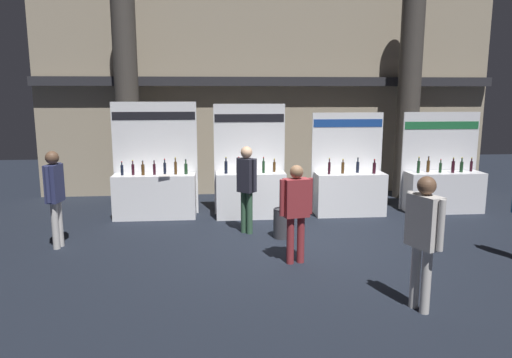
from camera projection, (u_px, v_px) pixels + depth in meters
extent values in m
plane|color=black|center=(297.00, 248.00, 8.66)|extent=(24.74, 24.74, 0.00)
cube|color=tan|center=(267.00, 92.00, 13.02)|extent=(12.37, 0.25, 5.61)
cube|color=#2D2D33|center=(269.00, 82.00, 12.67)|extent=(12.37, 0.20, 0.24)
cylinder|color=#423D38|center=(127.00, 99.00, 11.84)|extent=(0.58, 0.58, 5.25)
cylinder|color=#423D38|center=(409.00, 99.00, 12.45)|extent=(0.58, 0.58, 5.25)
cube|color=white|center=(155.00, 196.00, 10.70)|extent=(1.82, 0.60, 0.99)
cube|color=white|center=(156.00, 159.00, 10.89)|extent=(1.91, 0.04, 2.59)
cube|color=black|center=(154.00, 116.00, 10.69)|extent=(1.85, 0.01, 0.18)
cylinder|color=black|center=(122.00, 170.00, 10.50)|extent=(0.06, 0.06, 0.23)
cylinder|color=black|center=(122.00, 164.00, 10.47)|extent=(0.03, 0.03, 0.07)
cylinder|color=red|center=(122.00, 162.00, 10.46)|extent=(0.03, 0.03, 0.02)
cylinder|color=black|center=(133.00, 170.00, 10.53)|extent=(0.06, 0.06, 0.24)
cylinder|color=black|center=(133.00, 163.00, 10.50)|extent=(0.03, 0.03, 0.08)
cylinder|color=gold|center=(133.00, 160.00, 10.49)|extent=(0.03, 0.03, 0.02)
cylinder|color=#472D14|center=(143.00, 170.00, 10.51)|extent=(0.07, 0.07, 0.24)
cylinder|color=#472D14|center=(143.00, 163.00, 10.48)|extent=(0.03, 0.03, 0.07)
cylinder|color=black|center=(143.00, 161.00, 10.48)|extent=(0.03, 0.03, 0.02)
cylinder|color=black|center=(154.00, 169.00, 10.55)|extent=(0.06, 0.06, 0.24)
cylinder|color=black|center=(154.00, 163.00, 10.52)|extent=(0.03, 0.03, 0.06)
cylinder|color=black|center=(154.00, 161.00, 10.52)|extent=(0.03, 0.03, 0.02)
cylinder|color=black|center=(165.00, 169.00, 10.56)|extent=(0.06, 0.06, 0.27)
cylinder|color=black|center=(165.00, 161.00, 10.53)|extent=(0.03, 0.03, 0.08)
cylinder|color=red|center=(164.00, 159.00, 10.52)|extent=(0.03, 0.03, 0.02)
cylinder|color=#472D14|center=(176.00, 168.00, 10.61)|extent=(0.06, 0.06, 0.28)
cylinder|color=#472D14|center=(175.00, 160.00, 10.57)|extent=(0.03, 0.03, 0.09)
cylinder|color=gold|center=(175.00, 158.00, 10.56)|extent=(0.03, 0.03, 0.02)
cylinder|color=#19381E|center=(186.00, 169.00, 10.65)|extent=(0.07, 0.07, 0.23)
cylinder|color=#19381E|center=(186.00, 162.00, 10.63)|extent=(0.03, 0.03, 0.08)
cylinder|color=black|center=(186.00, 160.00, 10.62)|extent=(0.03, 0.03, 0.02)
cube|color=silver|center=(164.00, 175.00, 10.45)|extent=(0.27, 0.36, 0.02)
cube|color=white|center=(251.00, 195.00, 10.76)|extent=(1.55, 0.60, 1.02)
cube|color=white|center=(249.00, 160.00, 10.96)|extent=(1.63, 0.04, 2.55)
cube|color=black|center=(249.00, 118.00, 10.76)|extent=(1.58, 0.01, 0.18)
cylinder|color=black|center=(226.00, 167.00, 10.53)|extent=(0.07, 0.07, 0.27)
cylinder|color=black|center=(226.00, 160.00, 10.49)|extent=(0.03, 0.03, 0.08)
cylinder|color=gold|center=(226.00, 157.00, 10.49)|extent=(0.03, 0.03, 0.02)
cylinder|color=black|center=(239.00, 167.00, 10.61)|extent=(0.08, 0.08, 0.27)
cylinder|color=black|center=(239.00, 159.00, 10.58)|extent=(0.03, 0.03, 0.08)
cylinder|color=red|center=(239.00, 157.00, 10.57)|extent=(0.03, 0.03, 0.02)
cylinder|color=black|center=(251.00, 168.00, 10.56)|extent=(0.06, 0.06, 0.23)
cylinder|color=black|center=(251.00, 162.00, 10.54)|extent=(0.03, 0.03, 0.06)
cylinder|color=gold|center=(251.00, 160.00, 10.53)|extent=(0.03, 0.03, 0.02)
cylinder|color=#19381E|center=(263.00, 167.00, 10.60)|extent=(0.06, 0.06, 0.27)
cylinder|color=#19381E|center=(264.00, 160.00, 10.57)|extent=(0.03, 0.03, 0.08)
cylinder|color=red|center=(264.00, 157.00, 10.56)|extent=(0.03, 0.03, 0.02)
cylinder|color=#472D14|center=(274.00, 167.00, 10.76)|extent=(0.06, 0.06, 0.22)
cylinder|color=#472D14|center=(274.00, 161.00, 10.73)|extent=(0.03, 0.03, 0.07)
cylinder|color=gold|center=(274.00, 159.00, 10.73)|extent=(0.03, 0.03, 0.02)
cube|color=white|center=(349.00, 194.00, 10.97)|extent=(1.59, 0.60, 0.98)
cube|color=white|center=(346.00, 163.00, 11.18)|extent=(1.67, 0.04, 2.34)
cube|color=navy|center=(348.00, 123.00, 10.99)|extent=(1.62, 0.01, 0.18)
cylinder|color=black|center=(329.00, 168.00, 10.74)|extent=(0.06, 0.06, 0.27)
cylinder|color=black|center=(329.00, 161.00, 10.71)|extent=(0.03, 0.03, 0.08)
cylinder|color=gold|center=(329.00, 158.00, 10.70)|extent=(0.03, 0.03, 0.02)
cylinder|color=#472D14|center=(343.00, 168.00, 10.82)|extent=(0.07, 0.07, 0.26)
cylinder|color=#472D14|center=(343.00, 161.00, 10.80)|extent=(0.03, 0.03, 0.06)
cylinder|color=gold|center=(343.00, 159.00, 10.79)|extent=(0.03, 0.03, 0.02)
cylinder|color=black|center=(358.00, 167.00, 10.94)|extent=(0.07, 0.07, 0.25)
cylinder|color=black|center=(358.00, 160.00, 10.91)|extent=(0.03, 0.03, 0.08)
cylinder|color=black|center=(358.00, 158.00, 10.90)|extent=(0.03, 0.03, 0.02)
cylinder|color=black|center=(374.00, 168.00, 10.82)|extent=(0.07, 0.07, 0.25)
cylinder|color=black|center=(374.00, 161.00, 10.79)|extent=(0.03, 0.03, 0.07)
cylinder|color=red|center=(375.00, 159.00, 10.78)|extent=(0.03, 0.03, 0.02)
cube|color=white|center=(444.00, 192.00, 11.24)|extent=(1.78, 0.60, 0.95)
cube|color=white|center=(439.00, 161.00, 11.45)|extent=(1.87, 0.04, 2.34)
cube|color=#1E6638|center=(442.00, 125.00, 11.27)|extent=(1.81, 0.01, 0.18)
cylinder|color=#19381E|center=(418.00, 167.00, 11.04)|extent=(0.07, 0.07, 0.28)
cylinder|color=#19381E|center=(419.00, 159.00, 11.00)|extent=(0.03, 0.03, 0.08)
cylinder|color=gold|center=(419.00, 157.00, 10.99)|extent=(0.03, 0.03, 0.02)
cylinder|color=#472D14|center=(428.00, 166.00, 11.15)|extent=(0.07, 0.07, 0.27)
cylinder|color=#472D14|center=(429.00, 159.00, 11.12)|extent=(0.03, 0.03, 0.08)
cylinder|color=black|center=(429.00, 157.00, 11.11)|extent=(0.03, 0.03, 0.02)
cylinder|color=#19381E|center=(440.00, 168.00, 11.09)|extent=(0.06, 0.06, 0.23)
cylinder|color=#19381E|center=(441.00, 161.00, 11.07)|extent=(0.03, 0.03, 0.07)
cylinder|color=red|center=(441.00, 160.00, 11.06)|extent=(0.03, 0.03, 0.02)
cylinder|color=black|center=(453.00, 167.00, 11.07)|extent=(0.08, 0.08, 0.27)
cylinder|color=black|center=(454.00, 160.00, 11.04)|extent=(0.03, 0.03, 0.07)
cylinder|color=gold|center=(454.00, 158.00, 11.03)|extent=(0.03, 0.03, 0.02)
cylinder|color=#19381E|center=(461.00, 167.00, 11.16)|extent=(0.08, 0.08, 0.24)
cylinder|color=#19381E|center=(462.00, 160.00, 11.13)|extent=(0.03, 0.03, 0.09)
cylinder|color=gold|center=(462.00, 158.00, 11.12)|extent=(0.03, 0.03, 0.02)
cylinder|color=black|center=(471.00, 166.00, 11.26)|extent=(0.06, 0.06, 0.24)
cylinder|color=black|center=(472.00, 160.00, 11.23)|extent=(0.03, 0.03, 0.07)
cylinder|color=gold|center=(472.00, 158.00, 11.22)|extent=(0.03, 0.03, 0.02)
cylinder|color=#38383D|center=(282.00, 224.00, 9.25)|extent=(0.34, 0.34, 0.56)
torus|color=black|center=(282.00, 209.00, 9.20)|extent=(0.34, 0.34, 0.02)
cylinder|color=#33563D|center=(244.00, 212.00, 9.58)|extent=(0.12, 0.12, 0.85)
cylinder|color=#33563D|center=(250.00, 213.00, 9.49)|extent=(0.12, 0.12, 0.85)
cube|color=#23232D|center=(247.00, 175.00, 9.40)|extent=(0.40, 0.39, 0.67)
sphere|color=tan|center=(246.00, 152.00, 9.32)|extent=(0.23, 0.23, 0.23)
cylinder|color=#23232D|center=(238.00, 173.00, 9.52)|extent=(0.08, 0.08, 0.64)
cylinder|color=#23232D|center=(255.00, 176.00, 9.27)|extent=(0.08, 0.08, 0.64)
cylinder|color=maroon|center=(301.00, 239.00, 7.88)|extent=(0.12, 0.12, 0.80)
cylinder|color=maroon|center=(290.00, 240.00, 7.83)|extent=(0.12, 0.12, 0.80)
cube|color=maroon|center=(296.00, 198.00, 7.73)|extent=(0.44, 0.32, 0.63)
sphere|color=#8C6647|center=(297.00, 172.00, 7.65)|extent=(0.22, 0.22, 0.22)
cylinder|color=maroon|center=(310.00, 196.00, 7.80)|extent=(0.08, 0.08, 0.60)
cylinder|color=maroon|center=(282.00, 198.00, 7.65)|extent=(0.08, 0.08, 0.60)
cylinder|color=silver|center=(55.00, 226.00, 8.56)|extent=(0.12, 0.12, 0.86)
cylinder|color=silver|center=(59.00, 224.00, 8.71)|extent=(0.12, 0.12, 0.86)
cube|color=navy|center=(54.00, 183.00, 8.50)|extent=(0.26, 0.40, 0.68)
sphere|color=brown|center=(52.00, 158.00, 8.41)|extent=(0.24, 0.24, 0.24)
cylinder|color=navy|center=(47.00, 185.00, 8.27)|extent=(0.08, 0.08, 0.65)
cylinder|color=navy|center=(60.00, 180.00, 8.72)|extent=(0.08, 0.08, 0.65)
cylinder|color=silver|center=(426.00, 281.00, 6.05)|extent=(0.12, 0.12, 0.86)
cylinder|color=silver|center=(415.00, 276.00, 6.22)|extent=(0.12, 0.12, 0.86)
cube|color=silver|center=(424.00, 221.00, 6.00)|extent=(0.37, 0.50, 0.68)
sphere|color=brown|center=(427.00, 186.00, 5.91)|extent=(0.24, 0.24, 0.24)
cylinder|color=silver|center=(441.00, 225.00, 5.75)|extent=(0.08, 0.08, 0.64)
cylinder|color=silver|center=(409.00, 215.00, 6.23)|extent=(0.08, 0.08, 0.64)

